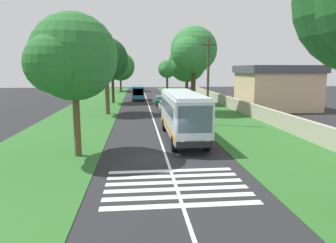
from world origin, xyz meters
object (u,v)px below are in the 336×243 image
object	(u,v)px
roadside_building	(276,87)
roadside_tree_right_0	(167,69)
coach_bus	(182,112)
utility_pole	(208,81)
trailing_car_0	(166,107)
roadside_tree_left_0	(120,67)
trailing_car_1	(161,101)
roadside_tree_left_1	(111,63)
roadside_tree_right_3	(186,64)
trailing_minibus_0	(138,92)
roadside_tree_left_2	(105,61)
roadside_tree_right_1	(192,51)
roadside_tree_left_3	(72,60)

from	to	relation	value
roadside_building	roadside_tree_right_0	bearing A→B (deg)	16.96
coach_bus	utility_pole	xyz separation A→B (m)	(5.92, -3.39, 2.25)
utility_pole	trailing_car_0	bearing A→B (deg)	17.25
coach_bus	roadside_tree_left_0	xyz separation A→B (m)	(56.00, 7.82, 3.90)
trailing_car_1	roadside_tree_left_1	distance (m)	10.44
roadside_tree_right_3	coach_bus	bearing A→B (deg)	170.45
roadside_tree_left_0	trailing_minibus_0	bearing A→B (deg)	-169.34
utility_pole	roadside_tree_left_2	bearing A→B (deg)	50.64
roadside_tree_right_1	utility_pole	bearing A→B (deg)	-179.40
trailing_minibus_0	roadside_building	distance (m)	24.34
coach_bus	trailing_car_1	distance (m)	24.15
roadside_tree_left_2	roadside_tree_left_3	bearing A→B (deg)	179.55
coach_bus	roadside_tree_right_1	size ratio (longest dim) A/B	1.04
trailing_car_0	roadside_tree_left_1	world-z (taller)	roadside_tree_left_1
roadside_tree_left_2	roadside_tree_right_1	world-z (taller)	roadside_tree_right_1
trailing_car_0	roadside_tree_right_1	world-z (taller)	roadside_tree_right_1
roadside_tree_right_0	utility_pole	bearing A→B (deg)	179.25
coach_bus	roadside_tree_left_0	bearing A→B (deg)	7.95
trailing_car_1	trailing_minibus_0	world-z (taller)	trailing_minibus_0
trailing_minibus_0	roadside_tree_left_1	world-z (taller)	roadside_tree_left_1
roadside_tree_left_2	roadside_tree_right_3	distance (m)	15.12
roadside_tree_left_3	trailing_car_0	bearing A→B (deg)	-20.63
coach_bus	roadside_tree_right_0	bearing A→B (deg)	-4.17
roadside_tree_right_1	roadside_building	world-z (taller)	roadside_tree_right_1
trailing_car_1	roadside_tree_right_3	size ratio (longest dim) A/B	0.46
roadside_tree_right_3	roadside_building	bearing A→B (deg)	-122.45
trailing_car_0	roadside_building	distance (m)	15.68
roadside_tree_right_1	utility_pole	xyz separation A→B (m)	(-8.59, -0.09, -3.32)
trailing_car_0	roadside_tree_left_3	xyz separation A→B (m)	(-20.62, 7.76, 5.47)
roadside_tree_left_0	roadside_tree_right_0	bearing A→B (deg)	-93.33
trailing_car_1	roadside_tree_right_0	distance (m)	31.82
roadside_tree_left_3	roadside_tree_left_1	bearing A→B (deg)	0.14
trailing_car_1	roadside_tree_left_2	world-z (taller)	roadside_tree_left_2
roadside_tree_left_0	roadside_tree_right_0	size ratio (longest dim) A/B	1.25
roadside_building	roadside_tree_left_3	bearing A→B (deg)	133.00
coach_bus	trailing_car_0	bearing A→B (deg)	-0.71
trailing_car_1	trailing_minibus_0	bearing A→B (deg)	23.15
roadside_tree_left_3	roadside_tree_right_0	size ratio (longest dim) A/B	1.14
roadside_tree_right_0	roadside_tree_right_3	distance (m)	30.77
utility_pole	trailing_minibus_0	bearing A→B (deg)	14.36
roadside_tree_right_1	trailing_car_0	bearing A→B (deg)	61.42
trailing_minibus_0	roadside_tree_left_1	size ratio (longest dim) A/B	0.64
roadside_tree_left_3	roadside_tree_right_3	world-z (taller)	roadside_tree_right_3
trailing_car_0	roadside_tree_right_1	bearing A→B (deg)	-118.58
roadside_tree_left_1	trailing_minibus_0	bearing A→B (deg)	-42.80
utility_pole	roadside_tree_left_1	bearing A→B (deg)	26.86
coach_bus	trailing_minibus_0	bearing A→B (deg)	5.95
roadside_tree_left_1	roadside_tree_left_3	xyz separation A→B (m)	(-32.13, -0.08, -0.46)
trailing_car_1	roadside_tree_right_3	distance (m)	6.94
roadside_tree_right_3	roadside_tree_right_1	bearing A→B (deg)	175.29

